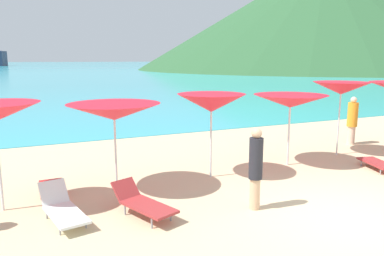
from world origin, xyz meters
The scene contains 13 objects.
ground_plane centered at (0.00, 10.00, -0.15)m, with size 50.00×100.00×0.30m, color beige.
ocean_water centered at (0.00, 229.25, 0.01)m, with size 650.00×440.00×0.02m, color #38B7CC.
headland_hill centered at (80.53, 87.12, 16.72)m, with size 115.02×115.02×33.45m, color #2D5B33.
umbrella_1 centered at (-3.78, 3.43, 1.90)m, with size 2.20×2.20×2.10m.
umbrella_2 centered at (-1.25, 3.49, 1.98)m, with size 1.93×1.93×2.22m.
umbrella_3 centered at (1.36, 3.57, 1.90)m, with size 2.18×2.18×2.09m.
umbrella_4 centered at (3.61, 3.89, 2.18)m, with size 1.93×1.93×2.38m.
lounge_chair_1 centered at (-3.64, 1.80, 0.28)m, with size 1.05×1.63×0.59m.
lounge_chair_2 centered at (3.33, 1.95, 0.24)m, with size 0.90×1.57×0.63m.
lounge_chair_3 centered at (-5.12, 2.23, 0.25)m, with size 0.84×1.64×0.63m.
beachgoer_0 centered at (-1.40, 1.17, 0.93)m, with size 0.29×0.29×1.73m.
beachgoer_2 centered at (5.22, 4.82, 0.92)m, with size 0.36×0.36×1.76m.
cooler_box centered at (-5.22, 3.75, 0.17)m, with size 0.50×0.36×0.34m, color red.
Camera 1 is at (-5.63, -5.04, 3.09)m, focal length 34.94 mm.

